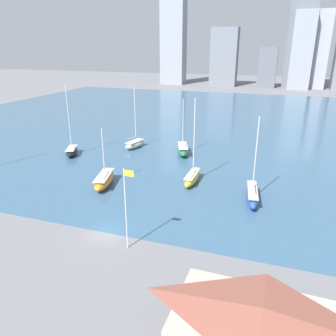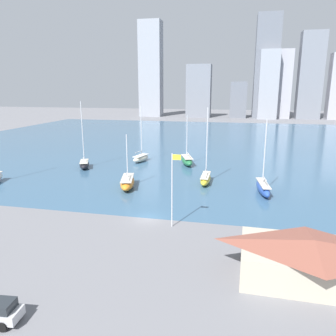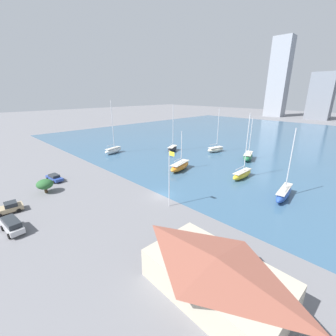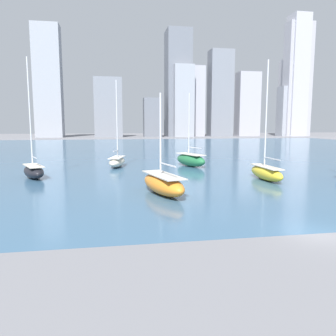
# 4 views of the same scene
# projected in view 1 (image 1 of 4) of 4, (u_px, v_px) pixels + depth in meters

# --- Properties ---
(ground_plane) EXTENTS (500.00, 500.00, 0.00)m
(ground_plane) POSITION_uv_depth(u_px,v_px,m) (107.00, 233.00, 42.36)
(ground_plane) COLOR slate
(harbor_water) EXTENTS (180.00, 140.00, 0.00)m
(harbor_water) POSITION_uv_depth(u_px,v_px,m) (213.00, 122.00, 104.48)
(harbor_water) COLOR #385B7A
(harbor_water) RESTS_ON ground_plane
(boat_shed) EXTENTS (13.71, 8.01, 4.21)m
(boat_shed) POSITION_uv_depth(u_px,v_px,m) (260.00, 329.00, 25.40)
(boat_shed) COLOR #B2A893
(boat_shed) RESTS_ON ground_plane
(flag_pole) EXTENTS (1.24, 0.14, 10.16)m
(flag_pole) POSITION_uv_depth(u_px,v_px,m) (126.00, 206.00, 37.34)
(flag_pole) COLOR silver
(flag_pole) RESTS_ON ground_plane
(sailboat_yellow) EXTENTS (1.85, 7.78, 14.78)m
(sailboat_yellow) POSITION_uv_depth(u_px,v_px,m) (192.00, 177.00, 57.59)
(sailboat_yellow) COLOR yellow
(sailboat_yellow) RESTS_ON harbor_water
(sailboat_black) EXTENTS (4.51, 6.68, 15.40)m
(sailboat_black) POSITION_uv_depth(u_px,v_px,m) (72.00, 151.00, 72.13)
(sailboat_black) COLOR black
(sailboat_black) RESTS_ON harbor_water
(sailboat_blue) EXTENTS (2.89, 9.12, 13.18)m
(sailboat_blue) POSITION_uv_depth(u_px,v_px,m) (252.00, 195.00, 50.74)
(sailboat_blue) COLOR #284CA8
(sailboat_blue) RESTS_ON harbor_water
(sailboat_cream) EXTENTS (3.64, 6.88, 14.05)m
(sailboat_cream) POSITION_uv_depth(u_px,v_px,m) (135.00, 144.00, 77.37)
(sailboat_cream) COLOR beige
(sailboat_cream) RESTS_ON harbor_water
(sailboat_orange) EXTENTS (4.46, 8.83, 10.02)m
(sailboat_orange) POSITION_uv_depth(u_px,v_px,m) (104.00, 180.00, 56.38)
(sailboat_orange) COLOR orange
(sailboat_orange) RESTS_ON harbor_water
(sailboat_green) EXTENTS (4.80, 8.10, 12.10)m
(sailboat_green) POSITION_uv_depth(u_px,v_px,m) (183.00, 149.00, 72.68)
(sailboat_green) COLOR #236B3D
(sailboat_green) RESTS_ON harbor_water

